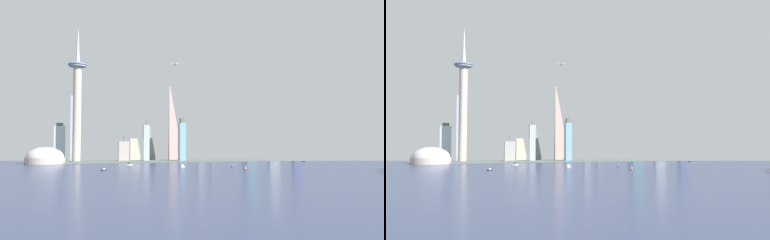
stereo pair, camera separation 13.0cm
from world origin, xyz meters
The scene contains 27 objects.
ground_plane centered at (0.00, 0.00, 0.00)m, with size 6000.00×6000.00×0.00m, color #38456E.
waterfront_pier centered at (0.00, 529.14, 1.45)m, with size 704.04×65.39×2.90m, color slate.
observation_tower centered at (-248.94, 548.72, 144.68)m, with size 43.26×43.26×304.62m.
stadium_dome centered at (-313.15, 513.66, 11.40)m, with size 81.17×81.17×43.13m.
skyscraper_0 centered at (-71.11, 593.44, 48.12)m, with size 15.21×24.50×100.42m.
skyscraper_1 centered at (-110.25, 601.31, 26.92)m, with size 25.28×19.04×53.84m.
skyscraper_2 centered at (290.08, 523.47, 49.11)m, with size 22.73×14.94×102.23m.
skyscraper_3 centered at (-15.53, 516.01, 46.57)m, with size 13.80×20.06×99.76m.
skyscraper_4 centered at (193.59, 612.63, 30.00)m, with size 23.19×23.41×66.40m.
skyscraper_5 centered at (89.15, 595.35, 66.75)m, with size 12.26×13.04×154.22m.
skyscraper_6 centered at (166.19, 531.96, 74.38)m, with size 26.62×15.96×154.31m.
skyscraper_7 centered at (-95.42, 535.53, 42.20)m, with size 13.07×16.57×97.34m.
skyscraper_8 centered at (225.10, 525.68, 62.89)m, with size 26.57×15.45×125.78m.
skyscraper_9 centered at (-254.91, 586.86, 76.22)m, with size 14.44×13.44×152.44m.
skyscraper_10 centered at (-285.18, 598.22, 42.36)m, with size 25.26×24.14×89.16m.
skyscraper_11 centered at (-145.33, 543.32, 23.43)m, with size 23.47×13.16×58.79m.
skyscraper_12 centered at (-21.96, 568.82, 89.38)m, with size 23.96×14.46×178.75m.
skyscraper_13 centered at (50.22, 578.48, 70.31)m, with size 16.15×15.78×140.62m.
boat_0 centered at (-154.11, 399.85, 1.82)m, with size 13.95×17.67×5.00m.
boat_1 centered at (3.81, 208.27, 1.50)m, with size 7.50×8.23×9.32m.
boat_2 centered at (184.80, 110.32, 1.79)m, with size 13.99×14.38×4.96m.
boat_3 centered at (-73.55, 309.17, 1.67)m, with size 12.21×11.74×8.82m.
boat_4 centered at (252.70, 433.15, 1.17)m, with size 12.95×17.19×3.15m.
boat_5 centered at (-215.79, 254.84, 1.37)m, with size 8.93×9.29×3.79m.
boat_6 centered at (5.52, 268.33, 1.66)m, with size 3.29×7.06×7.84m.
channel_buoy_0 centered at (163.66, 391.63, 1.30)m, with size 1.49×1.49×2.60m, color #E54C19.
airplane centered at (-31.83, 512.24, 225.15)m, with size 34.86×31.53×7.78m.
Camera 1 is at (-275.99, -403.42, 43.25)m, focal length 38.74 mm.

